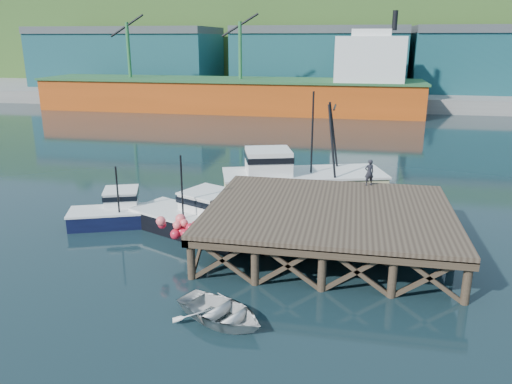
% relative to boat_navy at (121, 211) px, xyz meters
% --- Properties ---
extents(ground, '(300.00, 300.00, 0.00)m').
position_rel_boat_navy_xyz_m(ground, '(6.34, -1.17, -0.72)').
color(ground, black).
rests_on(ground, ground).
extents(wharf, '(12.00, 10.00, 2.62)m').
position_rel_boat_navy_xyz_m(wharf, '(11.84, -1.36, 1.22)').
color(wharf, brown).
rests_on(wharf, ground).
extents(far_quay, '(160.00, 40.00, 2.00)m').
position_rel_boat_navy_xyz_m(far_quay, '(6.34, 68.83, 0.28)').
color(far_quay, gray).
rests_on(far_quay, ground).
extents(warehouse_left, '(32.00, 16.00, 9.00)m').
position_rel_boat_navy_xyz_m(warehouse_left, '(-28.66, 63.83, 5.78)').
color(warehouse_left, '#194D55').
rests_on(warehouse_left, far_quay).
extents(warehouse_mid, '(28.00, 16.00, 9.00)m').
position_rel_boat_navy_xyz_m(warehouse_mid, '(6.34, 63.83, 5.78)').
color(warehouse_mid, '#194D55').
rests_on(warehouse_mid, far_quay).
extents(warehouse_right, '(30.00, 16.00, 9.00)m').
position_rel_boat_navy_xyz_m(warehouse_right, '(36.34, 63.83, 5.78)').
color(warehouse_right, '#194D55').
rests_on(warehouse_right, far_quay).
extents(cargo_ship, '(55.50, 10.00, 13.75)m').
position_rel_boat_navy_xyz_m(cargo_ship, '(-2.12, 46.83, 2.60)').
color(cargo_ship, '#C24912').
rests_on(cargo_ship, ground).
extents(hillside, '(220.00, 50.00, 22.00)m').
position_rel_boat_navy_xyz_m(hillside, '(6.34, 98.83, 10.28)').
color(hillside, '#2D511E').
rests_on(hillside, ground).
extents(boat_navy, '(6.06, 4.14, 3.56)m').
position_rel_boat_navy_xyz_m(boat_navy, '(0.00, 0.00, 0.00)').
color(boat_navy, black).
rests_on(boat_navy, ground).
extents(boat_black, '(7.71, 6.43, 4.48)m').
position_rel_boat_navy_xyz_m(boat_black, '(4.65, -0.41, 0.11)').
color(boat_black, black).
rests_on(boat_black, ground).
extents(trawler, '(11.15, 6.70, 7.04)m').
position_rel_boat_navy_xyz_m(trawler, '(9.52, 6.65, 0.73)').
color(trawler, beige).
rests_on(trawler, ground).
extents(dinghy, '(4.53, 4.07, 0.77)m').
position_rel_boat_navy_xyz_m(dinghy, '(8.31, -9.01, -0.33)').
color(dinghy, silver).
rests_on(dinghy, ground).
extents(dockworker, '(0.65, 0.55, 1.51)m').
position_rel_boat_navy_xyz_m(dockworker, '(13.81, 3.23, 2.17)').
color(dockworker, black).
rests_on(dockworker, wharf).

